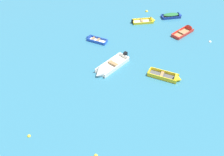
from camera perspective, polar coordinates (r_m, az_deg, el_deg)
name	(u,v)px	position (r m, az deg, el deg)	size (l,w,h in m)	color
rowboat_yellow_far_back	(149,21)	(39.63, 7.04, 10.83)	(3.22, 1.41, 1.01)	beige
rowboat_white_midfield_left	(106,70)	(30.87, -1.22, 1.58)	(4.05, 4.19, 1.28)	beige
rowboat_blue_back_row_center	(92,39)	(35.77, -3.83, 7.50)	(2.81, 2.01, 0.84)	beige
rowboat_red_back_row_right	(187,30)	(38.49, 14.19, 8.91)	(3.30, 3.04, 1.05)	#99754C
rowboat_yellow_cluster_outer	(171,78)	(30.54, 11.26, 0.08)	(3.54, 2.44, 1.02)	#4C4C51
rowboat_deep_blue_near_right	(174,15)	(41.18, 11.85, 11.66)	(2.92, 1.36, 0.91)	#4C4C51
mooring_buoy_outer_edge	(147,12)	(42.11, 6.66, 12.55)	(0.38, 0.38, 0.38)	yellow
mooring_buoy_far_field	(210,42)	(37.28, 18.27, 6.59)	(0.32, 0.32, 0.32)	silver
mooring_buoy_central	(29,136)	(25.99, -15.63, -10.69)	(0.29, 0.29, 0.29)	yellow
mooring_buoy_midfield	(96,156)	(23.96, -3.12, -14.65)	(0.30, 0.30, 0.30)	yellow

